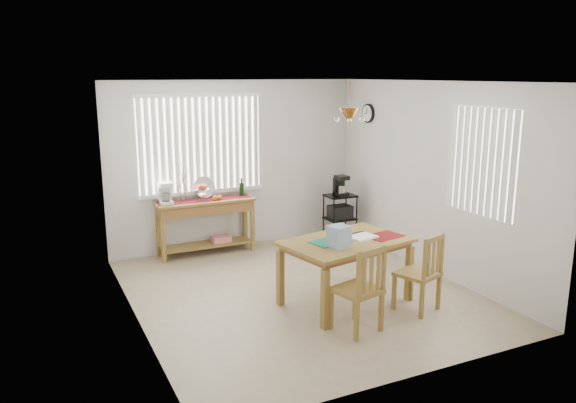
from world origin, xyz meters
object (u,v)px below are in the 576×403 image
sideboard (206,214)px  chair_right (421,273)px  cart_items (340,186)px  chair_left (360,290)px  wire_cart (340,214)px  dining_table (346,247)px

sideboard → chair_right: chair_right is taller
cart_items → chair_right: bearing=-101.6°
chair_left → cart_items: bearing=62.9°
sideboard → wire_cart: (2.14, -0.35, -0.16)m
cart_items → sideboard: bearing=170.9°
wire_cart → chair_left: 3.28m
cart_items → chair_left: size_ratio=0.34×
wire_cart → chair_right: 2.82m
dining_table → wire_cart: bearing=60.8°
dining_table → chair_right: size_ratio=1.74×
chair_left → sideboard: bearing=101.1°
dining_table → chair_left: bearing=-110.6°
chair_right → cart_items: bearing=78.4°
sideboard → chair_left: bearing=-78.9°
dining_table → chair_left: size_ratio=1.69×
wire_cart → cart_items: 0.46m
dining_table → chair_left: chair_left is taller
dining_table → cart_items: bearing=60.9°
chair_left → dining_table: bearing=69.4°
cart_items → chair_right: size_ratio=0.35×
wire_cart → cart_items: (0.00, 0.01, 0.46)m
chair_right → wire_cart: bearing=78.3°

